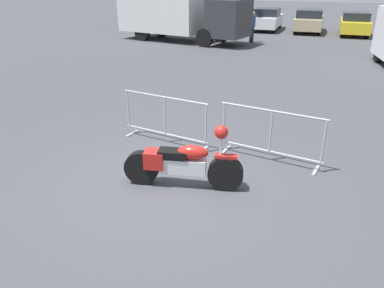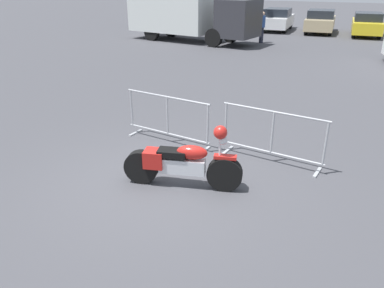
% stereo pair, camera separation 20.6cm
% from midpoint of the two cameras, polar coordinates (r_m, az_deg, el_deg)
% --- Properties ---
extents(ground_plane, '(120.00, 120.00, 0.00)m').
position_cam_midpoint_polar(ground_plane, '(6.78, -4.06, -6.03)').
color(ground_plane, '#424247').
extents(motorcycle, '(2.07, 0.70, 1.19)m').
position_cam_midpoint_polar(motorcycle, '(6.48, -0.60, -2.91)').
color(motorcycle, black).
rests_on(motorcycle, ground).
extents(crowd_barrier_near, '(2.12, 0.67, 1.07)m').
position_cam_midpoint_polar(crowd_barrier_near, '(8.25, -3.04, 3.87)').
color(crowd_barrier_near, '#9EA0A5').
rests_on(crowd_barrier_near, ground).
extents(crowd_barrier_far, '(2.12, 0.67, 1.07)m').
position_cam_midpoint_polar(crowd_barrier_far, '(7.50, 12.88, 1.18)').
color(crowd_barrier_far, '#9EA0A5').
rests_on(crowd_barrier_far, ground).
extents(box_truck, '(7.95, 3.34, 2.98)m').
position_cam_midpoint_polar(box_truck, '(22.69, -0.74, 19.54)').
color(box_truck, silver).
rests_on(box_truck, ground).
extents(parked_car_black, '(2.12, 4.56, 1.51)m').
position_cam_midpoint_polar(parked_car_black, '(31.02, -3.66, 19.07)').
color(parked_car_black, black).
rests_on(parked_car_black, ground).
extents(parked_car_maroon, '(2.14, 4.61, 1.53)m').
position_cam_midpoint_polar(parked_car_maroon, '(29.63, 1.40, 18.90)').
color(parked_car_maroon, maroon).
rests_on(parked_car_maroon, ground).
extents(parked_car_green, '(1.96, 4.21, 1.39)m').
position_cam_midpoint_polar(parked_car_green, '(29.00, 7.26, 18.48)').
color(parked_car_green, '#236B38').
rests_on(parked_car_green, ground).
extents(parked_car_white, '(2.08, 4.47, 1.48)m').
position_cam_midpoint_polar(parked_car_white, '(28.23, 13.11, 18.02)').
color(parked_car_white, white).
rests_on(parked_car_white, ground).
extents(parked_car_tan, '(2.07, 4.45, 1.47)m').
position_cam_midpoint_polar(parked_car_tan, '(27.79, 19.19, 17.27)').
color(parked_car_tan, tan).
rests_on(parked_car_tan, ground).
extents(parked_car_yellow, '(2.00, 4.30, 1.42)m').
position_cam_midpoint_polar(parked_car_yellow, '(27.28, 25.31, 16.20)').
color(parked_car_yellow, yellow).
rests_on(parked_car_yellow, ground).
extents(pedestrian, '(0.48, 0.48, 1.69)m').
position_cam_midpoint_polar(pedestrian, '(22.42, 10.89, 17.25)').
color(pedestrian, '#262838').
rests_on(pedestrian, ground).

